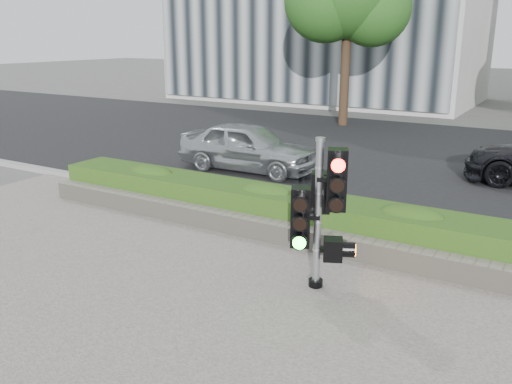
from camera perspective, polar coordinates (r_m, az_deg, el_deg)
ground at (r=7.71m, az=-0.60°, el=-10.66°), size 120.00×120.00×0.00m
road at (r=16.63m, az=17.68°, el=3.37°), size 60.00×13.00×0.02m
curb at (r=10.29m, az=8.59°, el=-3.42°), size 60.00×0.25×0.12m
stone_wall at (r=9.16m, az=5.62°, el=-4.88°), size 12.00×0.32×0.34m
hedge at (r=9.66m, az=7.31°, el=-2.73°), size 12.00×1.00×0.68m
traffic_signal at (r=7.49m, az=6.79°, el=-1.49°), size 0.78×0.70×2.15m
car_silver at (r=14.26m, az=-0.81°, el=4.77°), size 3.79×1.60×1.28m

